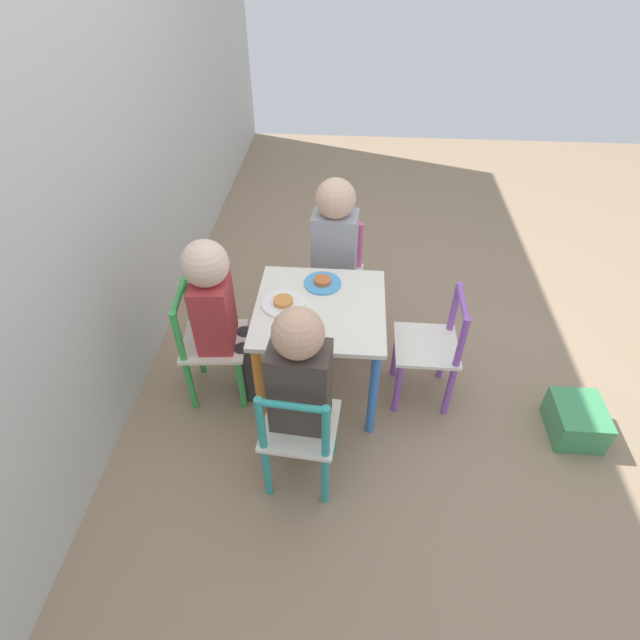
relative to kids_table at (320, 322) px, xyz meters
The scene contains 13 objects.
ground_plane 0.39m from the kids_table, ahead, with size 6.00×6.00×0.00m, color #8C755B.
house_wall 1.24m from the kids_table, 90.00° to the left, with size 6.00×0.06×2.60m.
kids_table is the anchor object (origin of this frame).
chair_pink 0.48m from the kids_table, ahead, with size 0.28×0.28×0.54m.
chair_green 0.48m from the kids_table, 95.13° to the left, with size 0.28×0.28×0.54m.
chair_teal 0.48m from the kids_table, behind, with size 0.28×0.28×0.54m.
chair_purple 0.48m from the kids_table, 90.25° to the right, with size 0.26×0.26×0.54m.
child_right 0.42m from the kids_table, ahead, with size 0.23×0.21×0.81m.
child_back 0.41m from the kids_table, 95.13° to the left, with size 0.21×0.23×0.77m.
child_left 0.41m from the kids_table, behind, with size 0.22×0.21×0.80m.
plate_right 0.17m from the kids_table, ahead, with size 0.15×0.15×0.03m.
plate_back 0.17m from the kids_table, 90.00° to the left, with size 0.17×0.17×0.03m.
storage_bin 1.12m from the kids_table, 99.13° to the right, with size 0.23×0.20×0.15m.
Camera 1 is at (-1.50, -0.11, 1.73)m, focal length 28.00 mm.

